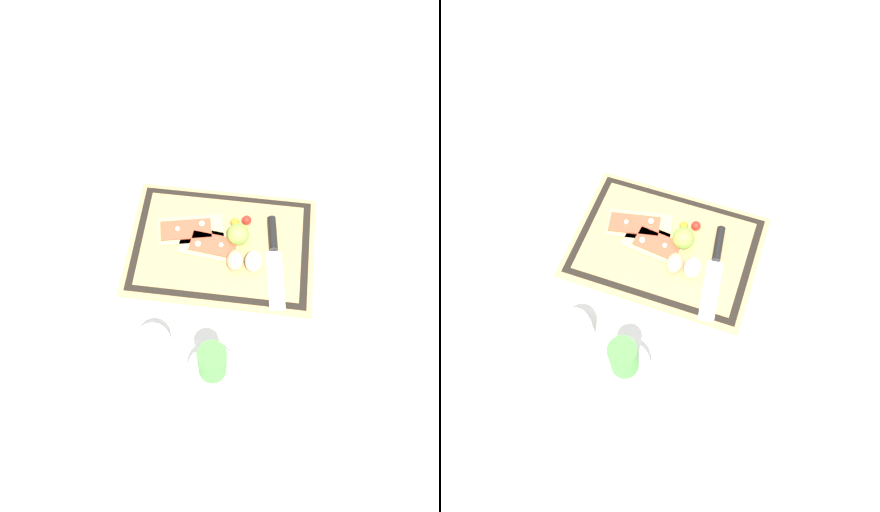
# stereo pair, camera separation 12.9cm
# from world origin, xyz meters

# --- Properties ---
(ground_plane) EXTENTS (6.00, 6.00, 0.00)m
(ground_plane) POSITION_xyz_m (0.00, 0.00, 0.00)
(ground_plane) COLOR silver
(cutting_board) EXTENTS (0.49, 0.35, 0.02)m
(cutting_board) POSITION_xyz_m (0.00, 0.00, 0.01)
(cutting_board) COLOR tan
(cutting_board) RESTS_ON ground_plane
(pizza_slice_near) EXTENTS (0.19, 0.12, 0.02)m
(pizza_slice_near) POSITION_xyz_m (0.09, -0.03, 0.02)
(pizza_slice_near) COLOR tan
(pizza_slice_near) RESTS_ON cutting_board
(pizza_slice_far) EXTENTS (0.16, 0.10, 0.02)m
(pizza_slice_far) POSITION_xyz_m (0.03, 0.01, 0.02)
(pizza_slice_far) COLOR tan
(pizza_slice_far) RESTS_ON cutting_board
(knife) EXTENTS (0.07, 0.27, 0.02)m
(knife) POSITION_xyz_m (-0.14, -0.01, 0.03)
(knife) COLOR silver
(knife) RESTS_ON cutting_board
(egg_brown) EXTENTS (0.04, 0.06, 0.04)m
(egg_brown) POSITION_xyz_m (-0.04, 0.05, 0.04)
(egg_brown) COLOR tan
(egg_brown) RESTS_ON cutting_board
(egg_pink) EXTENTS (0.04, 0.06, 0.04)m
(egg_pink) POSITION_xyz_m (-0.09, 0.05, 0.04)
(egg_pink) COLOR beige
(egg_pink) RESTS_ON cutting_board
(lime) EXTENTS (0.06, 0.06, 0.06)m
(lime) POSITION_xyz_m (-0.04, -0.02, 0.05)
(lime) COLOR #7FB742
(lime) RESTS_ON cutting_board
(cherry_tomato_red) EXTENTS (0.03, 0.03, 0.03)m
(cherry_tomato_red) POSITION_xyz_m (-0.06, -0.08, 0.03)
(cherry_tomato_red) COLOR red
(cherry_tomato_red) RESTS_ON cutting_board
(cherry_tomato_yellow) EXTENTS (0.02, 0.02, 0.02)m
(cherry_tomato_yellow) POSITION_xyz_m (-0.03, -0.07, 0.03)
(cherry_tomato_yellow) COLOR orange
(cherry_tomato_yellow) RESTS_ON cutting_board
(herb_pot) EXTENTS (0.11, 0.11, 0.18)m
(herb_pot) POSITION_xyz_m (-0.02, 0.35, 0.06)
(herb_pot) COLOR white
(herb_pot) RESTS_ON ground_plane
(sauce_jar) EXTENTS (0.08, 0.08, 0.10)m
(sauce_jar) POSITION_xyz_m (0.12, 0.31, 0.04)
(sauce_jar) COLOR silver
(sauce_jar) RESTS_ON ground_plane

